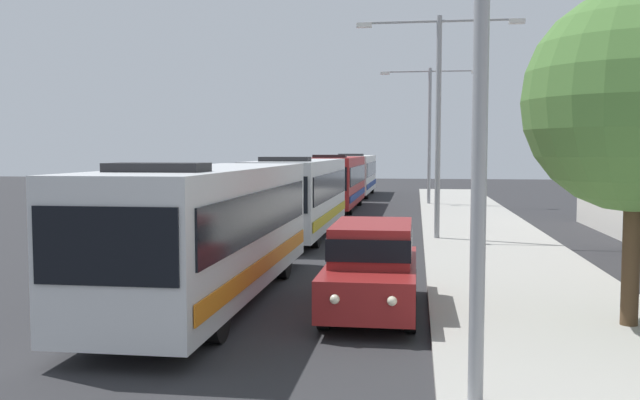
{
  "coord_description": "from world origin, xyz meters",
  "views": [
    {
      "loc": [
        3.3,
        -3.96,
        3.43
      ],
      "look_at": [
        0.85,
        13.4,
        2.16
      ],
      "focal_mm": 38.28,
      "sensor_mm": 36.0,
      "label": 1
    }
  ],
  "objects_px": {
    "bus_fourth_in_line": "(355,174)",
    "white_suv": "(372,264)",
    "streetlamp_near": "(482,24)",
    "bus_middle": "(336,180)",
    "streetlamp_mid": "(438,103)",
    "roadside_tree": "(636,101)",
    "streetlamp_far": "(430,121)",
    "bus_lead": "(211,227)",
    "bus_second_in_line": "(300,194)"
  },
  "relations": [
    {
      "from": "roadside_tree",
      "to": "white_suv",
      "type": "bearing_deg",
      "value": 168.88
    },
    {
      "from": "bus_middle",
      "to": "streetlamp_mid",
      "type": "xyz_separation_m",
      "value": [
        5.4,
        -13.6,
        3.52
      ]
    },
    {
      "from": "white_suv",
      "to": "streetlamp_near",
      "type": "distance_m",
      "value": 6.91
    },
    {
      "from": "streetlamp_mid",
      "to": "streetlamp_near",
      "type": "bearing_deg",
      "value": -90.0
    },
    {
      "from": "bus_middle",
      "to": "streetlamp_near",
      "type": "bearing_deg",
      "value": -79.98
    },
    {
      "from": "bus_second_in_line",
      "to": "streetlamp_far",
      "type": "bearing_deg",
      "value": 71.25
    },
    {
      "from": "white_suv",
      "to": "streetlamp_near",
      "type": "bearing_deg",
      "value": -72.48
    },
    {
      "from": "streetlamp_mid",
      "to": "streetlamp_far",
      "type": "bearing_deg",
      "value": 90.0
    },
    {
      "from": "bus_middle",
      "to": "white_suv",
      "type": "xyz_separation_m",
      "value": [
        3.7,
        -25.15,
        -0.66
      ]
    },
    {
      "from": "bus_second_in_line",
      "to": "roadside_tree",
      "type": "height_order",
      "value": "roadside_tree"
    },
    {
      "from": "streetlamp_far",
      "to": "bus_fourth_in_line",
      "type": "bearing_deg",
      "value": 121.25
    },
    {
      "from": "bus_lead",
      "to": "white_suv",
      "type": "distance_m",
      "value": 3.8
    },
    {
      "from": "roadside_tree",
      "to": "streetlamp_far",
      "type": "bearing_deg",
      "value": 96.21
    },
    {
      "from": "bus_second_in_line",
      "to": "white_suv",
      "type": "height_order",
      "value": "bus_second_in_line"
    },
    {
      "from": "bus_lead",
      "to": "bus_middle",
      "type": "bearing_deg",
      "value": 90.0
    },
    {
      "from": "white_suv",
      "to": "roadside_tree",
      "type": "height_order",
      "value": "roadside_tree"
    },
    {
      "from": "bus_fourth_in_line",
      "to": "roadside_tree",
      "type": "height_order",
      "value": "roadside_tree"
    },
    {
      "from": "streetlamp_mid",
      "to": "roadside_tree",
      "type": "relative_size",
      "value": 1.31
    },
    {
      "from": "white_suv",
      "to": "streetlamp_mid",
      "type": "distance_m",
      "value": 12.41
    },
    {
      "from": "streetlamp_mid",
      "to": "bus_second_in_line",
      "type": "bearing_deg",
      "value": 169.14
    },
    {
      "from": "bus_second_in_line",
      "to": "streetlamp_far",
      "type": "distance_m",
      "value": 17.17
    },
    {
      "from": "bus_fourth_in_line",
      "to": "streetlamp_far",
      "type": "distance_m",
      "value": 11.0
    },
    {
      "from": "white_suv",
      "to": "streetlamp_far",
      "type": "bearing_deg",
      "value": 86.59
    },
    {
      "from": "bus_second_in_line",
      "to": "streetlamp_near",
      "type": "bearing_deg",
      "value": -73.29
    },
    {
      "from": "bus_second_in_line",
      "to": "streetlamp_far",
      "type": "height_order",
      "value": "streetlamp_far"
    },
    {
      "from": "bus_lead",
      "to": "white_suv",
      "type": "bearing_deg",
      "value": -8.59
    },
    {
      "from": "roadside_tree",
      "to": "bus_lead",
      "type": "bearing_deg",
      "value": 169.96
    },
    {
      "from": "bus_lead",
      "to": "bus_middle",
      "type": "xyz_separation_m",
      "value": [
        -0.0,
        24.59,
        -0.0
      ]
    },
    {
      "from": "bus_second_in_line",
      "to": "streetlamp_far",
      "type": "relative_size",
      "value": 1.27
    },
    {
      "from": "bus_middle",
      "to": "streetlamp_near",
      "type": "xyz_separation_m",
      "value": [
        5.4,
        -30.54,
        3.33
      ]
    },
    {
      "from": "bus_lead",
      "to": "bus_second_in_line",
      "type": "xyz_separation_m",
      "value": [
        -0.0,
        12.03,
        -0.0
      ]
    },
    {
      "from": "bus_middle",
      "to": "white_suv",
      "type": "distance_m",
      "value": 25.43
    },
    {
      "from": "bus_fourth_in_line",
      "to": "streetlamp_mid",
      "type": "height_order",
      "value": "streetlamp_mid"
    },
    {
      "from": "bus_middle",
      "to": "bus_fourth_in_line",
      "type": "distance_m",
      "value": 12.24
    },
    {
      "from": "bus_lead",
      "to": "streetlamp_mid",
      "type": "xyz_separation_m",
      "value": [
        5.4,
        11.0,
        3.52
      ]
    },
    {
      "from": "white_suv",
      "to": "streetlamp_mid",
      "type": "xyz_separation_m",
      "value": [
        1.7,
        11.56,
        4.18
      ]
    },
    {
      "from": "bus_lead",
      "to": "roadside_tree",
      "type": "xyz_separation_m",
      "value": [
        8.6,
        -1.52,
        2.65
      ]
    },
    {
      "from": "bus_middle",
      "to": "white_suv",
      "type": "height_order",
      "value": "bus_middle"
    },
    {
      "from": "streetlamp_near",
      "to": "streetlamp_far",
      "type": "distance_m",
      "value": 33.88
    },
    {
      "from": "bus_fourth_in_line",
      "to": "white_suv",
      "type": "height_order",
      "value": "bus_fourth_in_line"
    },
    {
      "from": "bus_fourth_in_line",
      "to": "bus_second_in_line",
      "type": "bearing_deg",
      "value": -90.0
    },
    {
      "from": "bus_middle",
      "to": "streetlamp_far",
      "type": "relative_size",
      "value": 1.27
    },
    {
      "from": "bus_lead",
      "to": "bus_second_in_line",
      "type": "bearing_deg",
      "value": 90.0
    },
    {
      "from": "streetlamp_near",
      "to": "streetlamp_far",
      "type": "xyz_separation_m",
      "value": [
        0.0,
        33.88,
        0.25
      ]
    },
    {
      "from": "bus_lead",
      "to": "streetlamp_near",
      "type": "distance_m",
      "value": 8.69
    },
    {
      "from": "bus_second_in_line",
      "to": "bus_middle",
      "type": "relative_size",
      "value": 1.0
    },
    {
      "from": "bus_lead",
      "to": "white_suv",
      "type": "xyz_separation_m",
      "value": [
        3.7,
        -0.56,
        -0.66
      ]
    },
    {
      "from": "bus_fourth_in_line",
      "to": "white_suv",
      "type": "distance_m",
      "value": 37.58
    },
    {
      "from": "bus_second_in_line",
      "to": "bus_middle",
      "type": "distance_m",
      "value": 12.56
    },
    {
      "from": "white_suv",
      "to": "streetlamp_far",
      "type": "relative_size",
      "value": 0.58
    }
  ]
}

